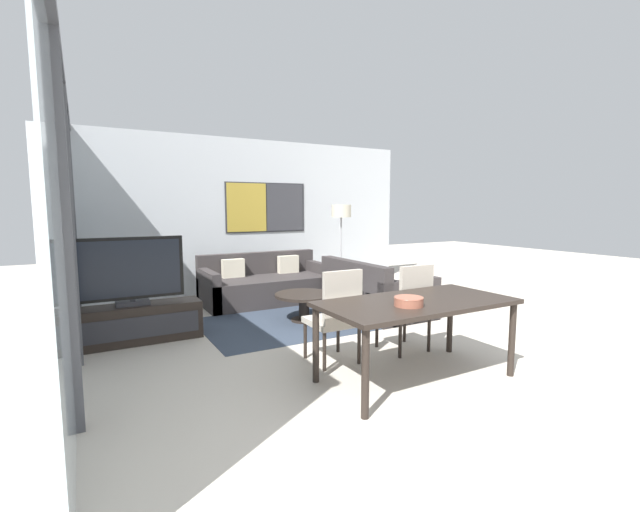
# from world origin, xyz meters

# --- Properties ---
(ground_plane) EXTENTS (24.00, 24.00, 0.00)m
(ground_plane) POSITION_xyz_m (0.00, 0.00, 0.00)
(ground_plane) COLOR beige
(wall_back) EXTENTS (6.65, 0.09, 2.80)m
(wall_back) POSITION_xyz_m (0.02, 5.76, 1.41)
(wall_back) COLOR silver
(wall_back) RESTS_ON ground_plane
(window_wall_left) EXTENTS (0.07, 5.77, 2.80)m
(window_wall_left) POSITION_xyz_m (-2.82, 2.88, 1.53)
(window_wall_left) COLOR silver
(window_wall_left) RESTS_ON ground_plane
(area_rug) EXTENTS (2.74, 1.73, 0.01)m
(area_rug) POSITION_xyz_m (-0.09, 3.26, 0.00)
(area_rug) COLOR #333D4C
(area_rug) RESTS_ON ground_plane
(tv_console) EXTENTS (1.50, 0.40, 0.44)m
(tv_console) POSITION_xyz_m (-2.24, 3.38, 0.22)
(tv_console) COLOR black
(tv_console) RESTS_ON ground_plane
(television) EXTENTS (1.15, 0.20, 0.78)m
(television) POSITION_xyz_m (-2.24, 3.38, 0.83)
(television) COLOR #2D2D33
(television) RESTS_ON tv_console
(sofa_main) EXTENTS (2.07, 0.99, 0.79)m
(sofa_main) POSITION_xyz_m (-0.09, 4.68, 0.27)
(sofa_main) COLOR #383333
(sofa_main) RESTS_ON ground_plane
(sofa_side) EXTENTS (0.99, 1.61, 0.79)m
(sofa_side) POSITION_xyz_m (1.01, 3.18, 0.26)
(sofa_side) COLOR #383333
(sofa_side) RESTS_ON ground_plane
(coffee_table) EXTENTS (0.80, 0.80, 0.38)m
(coffee_table) POSITION_xyz_m (-0.09, 3.26, 0.29)
(coffee_table) COLOR black
(coffee_table) RESTS_ON ground_plane
(dining_table) EXTENTS (1.77, 0.88, 0.73)m
(dining_table) POSITION_xyz_m (-0.11, 0.99, 0.66)
(dining_table) COLOR black
(dining_table) RESTS_ON ground_plane
(dining_chair_left) EXTENTS (0.46, 0.46, 0.96)m
(dining_chair_left) POSITION_xyz_m (-0.54, 1.67, 0.52)
(dining_chair_left) COLOR #B2A899
(dining_chair_left) RESTS_ON ground_plane
(dining_chair_centre) EXTENTS (0.46, 0.46, 0.96)m
(dining_chair_centre) POSITION_xyz_m (0.32, 1.59, 0.52)
(dining_chair_centre) COLOR #B2A899
(dining_chair_centre) RESTS_ON ground_plane
(fruit_bowl) EXTENTS (0.25, 0.25, 0.08)m
(fruit_bowl) POSITION_xyz_m (-0.32, 0.86, 0.78)
(fruit_bowl) COLOR #995642
(fruit_bowl) RESTS_ON dining_table
(floor_lamp) EXTENTS (0.35, 0.35, 1.60)m
(floor_lamp) POSITION_xyz_m (1.37, 4.64, 1.36)
(floor_lamp) COLOR #2D2D33
(floor_lamp) RESTS_ON ground_plane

